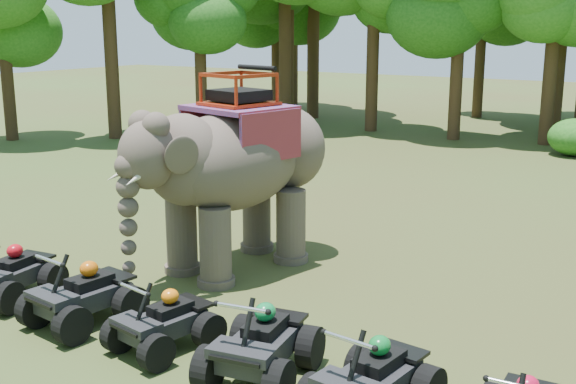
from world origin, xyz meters
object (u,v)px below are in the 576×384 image
atv_2 (163,314)px  atv_0 (10,267)px  atv_3 (261,335)px  atv_4 (373,369)px  elephant (237,170)px  atv_1 (82,287)px

atv_2 → atv_0: bearing=-171.6°
atv_2 → atv_3: (1.74, 0.03, 0.08)m
atv_2 → atv_4: (3.47, -0.03, 0.05)m
elephant → atv_3: size_ratio=2.71×
atv_1 → atv_4: size_ratio=1.03×
elephant → atv_3: (3.07, -3.67, -1.35)m
atv_1 → atv_3: 3.50m
atv_2 → atv_4: size_ratio=0.91×
atv_0 → atv_1: size_ratio=0.94×
elephant → atv_1: (-0.44, -3.69, -1.35)m
atv_1 → atv_3: atv_3 is taller
atv_0 → atv_2: bearing=-8.4°
atv_2 → atv_3: size_ratio=0.88×
atv_0 → atv_2: atv_0 is taller
elephant → atv_4: size_ratio=2.81×
elephant → atv_1: size_ratio=2.74×
elephant → atv_0: elephant is taller
atv_3 → atv_4: atv_3 is taller
atv_0 → atv_2: 3.70m
atv_1 → atv_2: bearing=6.4°
atv_2 → atv_3: atv_3 is taller
elephant → atv_1: elephant is taller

